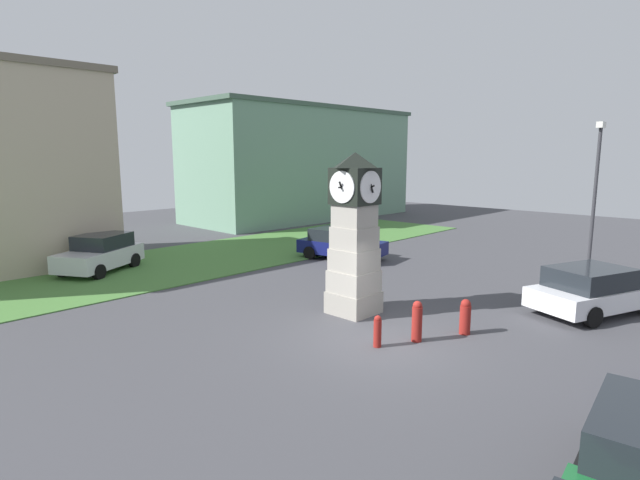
{
  "coord_description": "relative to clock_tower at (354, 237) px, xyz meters",
  "views": [
    {
      "loc": [
        -10.5,
        -7.69,
        4.98
      ],
      "look_at": [
        0.57,
        2.88,
        2.4
      ],
      "focal_mm": 28.0,
      "sensor_mm": 36.0,
      "label": 1
    }
  ],
  "objects": [
    {
      "name": "bollard_far_row",
      "position": [
        0.68,
        -3.53,
        -1.95
      ],
      "size": [
        0.31,
        0.31,
        1.01
      ],
      "color": "maroon",
      "rests_on": "ground_plane"
    },
    {
      "name": "car_silver_hatch",
      "position": [
        -3.14,
        11.69,
        -1.64
      ],
      "size": [
        4.26,
        3.49,
        1.63
      ],
      "color": "silver",
      "rests_on": "ground_plane"
    },
    {
      "name": "bollard_mid_row",
      "position": [
        -0.75,
        -2.86,
        -1.89
      ],
      "size": [
        0.28,
        0.28,
        1.13
      ],
      "color": "maroon",
      "rests_on": "ground_plane"
    },
    {
      "name": "street_lamp_far_side",
      "position": [
        10.66,
        -3.92,
        1.2
      ],
      "size": [
        0.5,
        0.24,
        6.34
      ],
      "color": "#333338",
      "rests_on": "ground_plane"
    },
    {
      "name": "ground_plane",
      "position": [
        -1.42,
        -2.2,
        -2.46
      ],
      "size": [
        71.52,
        71.52,
        0.0
      ],
      "primitive_type": "plane",
      "color": "#424247"
    },
    {
      "name": "clock_tower",
      "position": [
        0.0,
        0.0,
        0.0
      ],
      "size": [
        1.58,
        1.57,
        5.1
      ],
      "color": "#9A958B",
      "rests_on": "ground_plane"
    },
    {
      "name": "storefront_low_left",
      "position": [
        16.6,
        19.41,
        1.94
      ],
      "size": [
        19.41,
        7.95,
        8.78
      ],
      "color": "gray",
      "rests_on": "ground_plane"
    },
    {
      "name": "bollard_near_tower",
      "position": [
        -1.81,
        -2.33,
        -2.03
      ],
      "size": [
        0.21,
        0.21,
        0.86
      ],
      "color": "maroon",
      "rests_on": "ground_plane"
    },
    {
      "name": "grass_verge_far",
      "position": [
        -1.92,
        10.91,
        -2.44
      ],
      "size": [
        42.91,
        7.88,
        0.04
      ],
      "primitive_type": "cube",
      "color": "#477A38",
      "rests_on": "ground_plane"
    },
    {
      "name": "car_end_of_row",
      "position": [
        6.2,
        6.02,
        -1.7
      ],
      "size": [
        2.74,
        4.39,
        1.48
      ],
      "color": "navy",
      "rests_on": "ground_plane"
    },
    {
      "name": "car_far_lot",
      "position": [
        5.24,
        -5.57,
        -1.69
      ],
      "size": [
        4.74,
        3.36,
        1.52
      ],
      "color": "silver",
      "rests_on": "ground_plane"
    }
  ]
}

